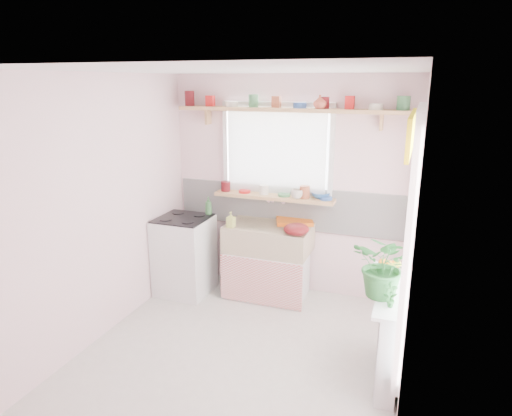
% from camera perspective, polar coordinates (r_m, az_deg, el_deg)
% --- Properties ---
extents(room, '(3.20, 3.20, 3.20)m').
position_cam_1_polar(room, '(4.39, 9.88, 1.53)').
color(room, silver).
rests_on(room, ground).
extents(sink_unit, '(0.95, 0.65, 1.11)m').
position_cam_1_polar(sink_unit, '(5.27, 1.54, -6.55)').
color(sink_unit, white).
rests_on(sink_unit, ground).
extents(cooker, '(0.58, 0.58, 0.93)m').
position_cam_1_polar(cooker, '(5.41, -8.92, -5.81)').
color(cooker, white).
rests_on(cooker, ground).
extents(radiator_ledge, '(0.22, 0.95, 0.78)m').
position_cam_1_polar(radiator_ledge, '(4.08, 16.59, -14.87)').
color(radiator_ledge, white).
rests_on(radiator_ledge, ground).
extents(windowsill, '(1.40, 0.22, 0.04)m').
position_cam_1_polar(windowsill, '(5.22, 2.25, 1.40)').
color(windowsill, tan).
rests_on(windowsill, room).
extents(pine_shelf, '(2.52, 0.24, 0.04)m').
position_cam_1_polar(pine_shelf, '(5.01, 4.00, 12.15)').
color(pine_shelf, tan).
rests_on(pine_shelf, room).
extents(shelf_crockery, '(2.47, 0.11, 0.12)m').
position_cam_1_polar(shelf_crockery, '(5.02, 3.76, 13.01)').
color(shelf_crockery, '#590F14').
rests_on(shelf_crockery, pine_shelf).
extents(sill_crockery, '(1.35, 0.11, 0.12)m').
position_cam_1_polar(sill_crockery, '(5.21, 1.74, 2.24)').
color(sill_crockery, '#590F14').
rests_on(sill_crockery, windowsill).
extents(dish_tray, '(0.49, 0.42, 0.04)m').
position_cam_1_polar(dish_tray, '(5.24, 4.84, -1.64)').
color(dish_tray, orange).
rests_on(dish_tray, sink_unit).
extents(colander, '(0.28, 0.28, 0.12)m').
position_cam_1_polar(colander, '(4.83, 5.07, -2.65)').
color(colander, maroon).
rests_on(colander, sink_unit).
extents(jade_plant, '(0.60, 0.56, 0.52)m').
position_cam_1_polar(jade_plant, '(3.70, 15.86, -6.98)').
color(jade_plant, '#2A692E').
rests_on(jade_plant, radiator_ledge).
extents(fruit_bowl, '(0.31, 0.31, 0.07)m').
position_cam_1_polar(fruit_bowl, '(4.22, 16.17, -7.50)').
color(fruit_bowl, silver).
rests_on(fruit_bowl, radiator_ledge).
extents(herb_pot, '(0.11, 0.09, 0.19)m').
position_cam_1_polar(herb_pot, '(3.62, 16.46, -10.42)').
color(herb_pot, '#2C7030').
rests_on(herb_pot, radiator_ledge).
extents(soap_bottle_sink, '(0.08, 0.09, 0.18)m').
position_cam_1_polar(soap_bottle_sink, '(5.06, -3.16, -1.46)').
color(soap_bottle_sink, '#C1CA5A').
rests_on(soap_bottle_sink, sink_unit).
extents(sill_cup, '(0.16, 0.16, 0.10)m').
position_cam_1_polar(sill_cup, '(5.07, 5.13, 1.74)').
color(sill_cup, beige).
rests_on(sill_cup, windowsill).
extents(sill_bowl, '(0.23, 0.23, 0.06)m').
position_cam_1_polar(sill_bowl, '(5.13, 8.08, 1.61)').
color(sill_bowl, '#2F609B').
rests_on(sill_bowl, windowsill).
extents(shelf_vase, '(0.14, 0.14, 0.14)m').
position_cam_1_polar(shelf_vase, '(4.86, 7.99, 13.00)').
color(shelf_vase, '#B74F38').
rests_on(shelf_vase, pine_shelf).
extents(cooker_bottle, '(0.10, 0.10, 0.21)m').
position_cam_1_polar(cooker_bottle, '(5.32, -5.96, 0.29)').
color(cooker_bottle, '#3A743D').
rests_on(cooker_bottle, cooker).
extents(fruit, '(0.20, 0.14, 0.10)m').
position_cam_1_polar(fruit, '(4.20, 16.32, -6.74)').
color(fruit, orange).
rests_on(fruit, fruit_bowl).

